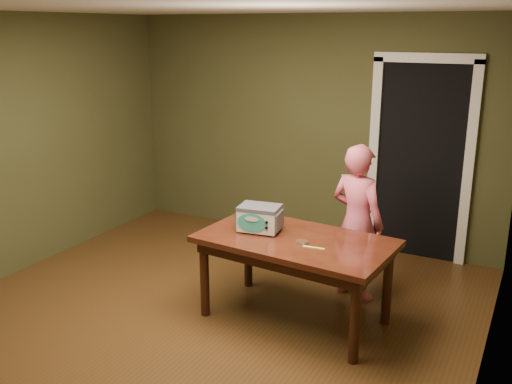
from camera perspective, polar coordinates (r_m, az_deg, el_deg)
floor at (r=5.00m, az=-6.45°, el=-13.25°), size 5.00×5.00×0.00m
room_shell at (r=4.43m, az=-7.15°, el=6.38°), size 4.52×5.02×2.61m
doorway at (r=6.63m, az=16.58°, el=3.35°), size 1.10×0.66×2.25m
dining_table at (r=4.83m, az=3.95°, el=-5.74°), size 1.67×1.03×0.75m
toy_oven at (r=4.91m, az=0.37°, el=-2.56°), size 0.40×0.30×0.23m
baking_pan at (r=4.68m, az=4.61°, el=-5.01°), size 0.10×0.10×0.02m
spatula at (r=4.60m, az=5.79°, el=-5.56°), size 0.18×0.04×0.01m
child at (r=5.30m, az=10.06°, el=-3.01°), size 0.61×0.49×1.46m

